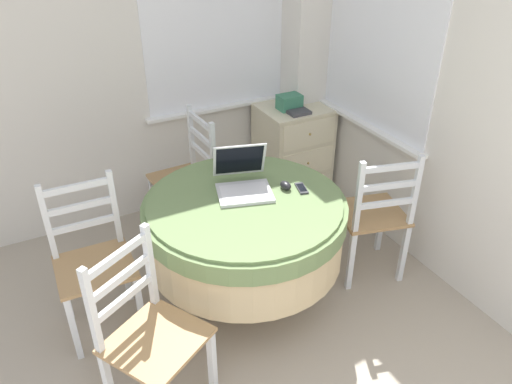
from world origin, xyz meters
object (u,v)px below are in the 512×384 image
at_px(round_dining_table, 245,225).
at_px(laptop, 243,181).
at_px(corner_cabinet, 292,150).
at_px(book_on_cabinet, 294,109).
at_px(dining_chair_near_right_window, 374,216).
at_px(storage_box, 289,102).
at_px(cell_phone, 302,188).
at_px(computer_mouse, 286,185).
at_px(dining_chair_near_back_window, 188,179).
at_px(dining_chair_camera_near, 149,336).
at_px(dining_chair_left_flank, 93,262).

distance_m(round_dining_table, laptop, 0.25).
xyz_separation_m(corner_cabinet, book_on_cabinet, (-0.05, -0.08, 0.40)).
distance_m(dining_chair_near_right_window, corner_cabinet, 1.17).
bearing_deg(corner_cabinet, storage_box, -154.32).
height_order(laptop, cell_phone, laptop).
distance_m(computer_mouse, dining_chair_near_back_window, 0.95).
bearing_deg(storage_box, dining_chair_near_back_window, -171.75).
height_order(cell_phone, storage_box, storage_box).
xyz_separation_m(computer_mouse, book_on_cabinet, (0.62, 0.93, 0.02)).
height_order(round_dining_table, dining_chair_near_right_window, dining_chair_near_right_window).
xyz_separation_m(laptop, dining_chair_near_back_window, (-0.08, 0.74, -0.34)).
xyz_separation_m(dining_chair_near_right_window, dining_chair_camera_near, (-1.56, -0.31, 0.00)).
bearing_deg(cell_phone, laptop, 152.40).
distance_m(dining_chair_left_flank, book_on_cabinet, 1.90).
relative_size(round_dining_table, dining_chair_left_flank, 1.26).
bearing_deg(cell_phone, dining_chair_near_back_window, 113.20).
relative_size(dining_chair_near_back_window, storage_box, 5.19).
relative_size(computer_mouse, book_on_cabinet, 0.34).
xyz_separation_m(dining_chair_left_flank, storage_box, (1.71, 0.77, 0.37)).
bearing_deg(dining_chair_near_right_window, storage_box, 88.18).
relative_size(cell_phone, dining_chair_near_right_window, 0.14).
relative_size(cell_phone, corner_cabinet, 0.17).
distance_m(dining_chair_near_back_window, storage_box, 0.99).
relative_size(computer_mouse, storage_box, 0.48).
bearing_deg(computer_mouse, storage_box, 58.30).
xyz_separation_m(round_dining_table, dining_chair_near_right_window, (0.84, -0.14, -0.11)).
distance_m(computer_mouse, dining_chair_camera_near, 1.13).
xyz_separation_m(cell_phone, dining_chair_near_back_window, (-0.38, 0.90, -0.29)).
relative_size(laptop, dining_chair_camera_near, 0.45).
distance_m(cell_phone, dining_chair_camera_near, 1.18).
relative_size(laptop, dining_chair_left_flank, 0.45).
height_order(computer_mouse, corner_cabinet, computer_mouse).
relative_size(cell_phone, book_on_cabinet, 0.52).
bearing_deg(storage_box, corner_cabinet, 25.68).
distance_m(dining_chair_near_back_window, corner_cabinet, 0.99).
bearing_deg(dining_chair_left_flank, corner_cabinet, 24.38).
distance_m(cell_phone, corner_cabinet, 1.27).
height_order(dining_chair_near_right_window, dining_chair_left_flank, same).
bearing_deg(dining_chair_near_back_window, dining_chair_left_flank, -141.24).
relative_size(round_dining_table, cell_phone, 8.80).
bearing_deg(corner_cabinet, book_on_cabinet, -121.04).
height_order(laptop, computer_mouse, laptop).
bearing_deg(storage_box, dining_chair_left_flank, -155.67).
height_order(round_dining_table, computer_mouse, computer_mouse).
relative_size(laptop, computer_mouse, 4.93).
height_order(computer_mouse, dining_chair_near_back_window, dining_chair_near_back_window).
relative_size(computer_mouse, dining_chair_near_right_window, 0.09).
relative_size(round_dining_table, dining_chair_near_back_window, 1.26).
distance_m(laptop, dining_chair_left_flank, 0.95).
distance_m(cell_phone, book_on_cabinet, 1.12).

